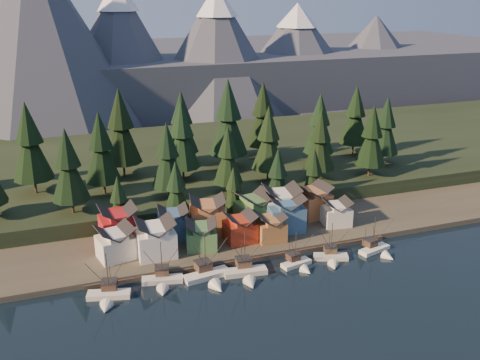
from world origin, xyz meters
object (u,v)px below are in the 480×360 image
object	(u,v)px
boat_1	(162,276)
boat_4	(299,259)
house_back_0	(118,223)
boat_6	(378,246)
house_front_1	(155,237)
house_back_1	(173,222)
boat_0	(108,291)
house_front_0	(115,242)
boat_2	(209,271)
boat_3	(246,268)
boat_5	(332,253)

from	to	relation	value
boat_1	boat_4	xyz separation A→B (m)	(33.75, -3.02, -0.09)
house_back_0	boat_6	bearing A→B (deg)	-27.70
house_front_1	house_back_1	size ratio (longest dim) A/B	1.11
boat_4	boat_0	bearing A→B (deg)	167.12
boat_4	house_front_1	bearing A→B (deg)	142.91
house_front_0	boat_6	bearing A→B (deg)	-27.01
boat_2	house_front_1	xyz separation A→B (m)	(-9.87, 13.93, 4.25)
boat_0	house_back_1	world-z (taller)	boat_0
boat_2	boat_6	xyz separation A→B (m)	(45.71, -1.28, -0.30)
boat_0	boat_6	world-z (taller)	boat_0
boat_4	house_back_1	xyz separation A→B (m)	(-26.33, 23.75, 4.08)
boat_1	house_front_0	distance (m)	16.95
boat_4	house_back_0	world-z (taller)	house_back_0
boat_0	boat_1	size ratio (longest dim) A/B	1.04
boat_0	house_back_0	distance (m)	26.73
house_back_0	house_front_0	bearing A→B (deg)	-107.09
house_front_0	house_back_1	bearing A→B (deg)	10.24
boat_1	house_back_1	size ratio (longest dim) A/B	1.29
boat_2	house_back_0	xyz separation A→B (m)	(-17.71, 24.94, 4.43)
boat_6	house_back_0	distance (m)	68.79
boat_3	boat_4	world-z (taller)	boat_3
boat_2	house_front_1	size ratio (longest dim) A/B	1.31
boat_2	boat_3	xyz separation A→B (m)	(9.01, -1.35, -0.02)
boat_4	house_front_1	xyz separation A→B (m)	(-32.76, 15.15, 4.57)
house_front_0	boat_3	bearing A→B (deg)	-43.28
boat_2	boat_5	xyz separation A→B (m)	(32.29, -1.04, -0.22)
boat_6	house_front_1	size ratio (longest dim) A/B	1.11
boat_0	boat_5	size ratio (longest dim) A/B	1.08
house_front_1	house_back_1	xyz separation A→B (m)	(6.43, 8.61, -0.50)
boat_4	boat_1	bearing A→B (deg)	162.61
boat_5	house_back_1	xyz separation A→B (m)	(-35.73, 23.58, 3.97)
boat_2	house_front_1	bearing A→B (deg)	116.74
boat_6	boat_4	bearing A→B (deg)	164.96
boat_6	house_front_1	world-z (taller)	house_front_1
house_front_0	house_back_0	xyz separation A→B (m)	(1.92, 9.14, 0.84)
boat_3	boat_5	xyz separation A→B (m)	(23.27, 0.30, -0.21)
boat_3	house_back_0	xyz separation A→B (m)	(-26.72, 26.29, 4.45)
house_front_1	boat_0	bearing A→B (deg)	-133.54
boat_0	house_back_0	size ratio (longest dim) A/B	1.17
boat_0	boat_3	xyz separation A→B (m)	(32.66, -0.62, 0.08)
boat_6	house_back_0	size ratio (longest dim) A/B	1.07
boat_0	boat_2	xyz separation A→B (m)	(23.64, 0.73, 0.10)
boat_5	house_front_1	xyz separation A→B (m)	(-42.16, 14.97, 4.47)
house_back_0	boat_0	bearing A→B (deg)	-108.27
boat_1	boat_6	xyz separation A→B (m)	(56.57, -3.08, -0.07)
boat_5	house_front_0	size ratio (longest dim) A/B	1.10
boat_5	boat_6	bearing A→B (deg)	18.36
boat_3	boat_6	xyz separation A→B (m)	(36.70, 0.07, -0.29)
house_front_1	boat_1	bearing A→B (deg)	-94.98
boat_2	house_back_0	bearing A→B (deg)	116.78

